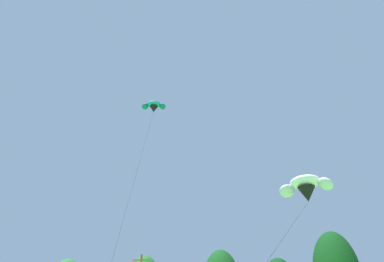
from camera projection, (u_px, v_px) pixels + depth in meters
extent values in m
cube|color=brown|center=(141.00, 260.00, 41.16)|extent=(2.20, 0.14, 0.14)
ellipsoid|color=teal|center=(154.00, 104.00, 38.59)|extent=(1.70, 1.32, 0.79)
ellipsoid|color=#0F666B|center=(162.00, 106.00, 38.46)|extent=(1.02, 0.98, 0.92)
ellipsoid|color=#0F666B|center=(145.00, 106.00, 38.46)|extent=(0.86, 0.98, 0.92)
cone|color=black|center=(154.00, 109.00, 38.38)|extent=(1.04, 1.04, 0.72)
cylinder|color=black|center=(132.00, 189.00, 27.91)|extent=(1.93, 11.50, 21.54)
ellipsoid|color=white|center=(305.00, 182.00, 24.53)|extent=(2.46, 2.03, 1.11)
ellipsoid|color=silver|center=(326.00, 184.00, 23.73)|extent=(1.29, 1.48, 1.29)
ellipsoid|color=silver|center=(287.00, 191.00, 24.97)|extent=(1.49, 1.49, 1.29)
cone|color=black|center=(307.00, 194.00, 24.23)|extent=(1.50, 1.50, 1.02)
cylinder|color=black|center=(274.00, 252.00, 17.81)|extent=(4.77, 11.20, 8.26)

